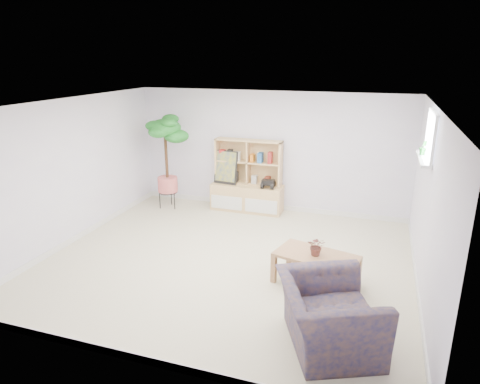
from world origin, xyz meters
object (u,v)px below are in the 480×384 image
(storage_unit, at_px, (247,176))
(coffee_table, at_px, (316,269))
(floor_tree, at_px, (167,163))
(armchair, at_px, (329,311))

(storage_unit, height_order, coffee_table, storage_unit)
(storage_unit, distance_m, floor_tree, 1.66)
(coffee_table, distance_m, floor_tree, 4.12)
(coffee_table, bearing_deg, storage_unit, 139.85)
(storage_unit, height_order, armchair, storage_unit)
(storage_unit, relative_size, armchair, 1.28)
(floor_tree, height_order, armchair, floor_tree)
(storage_unit, bearing_deg, armchair, -61.02)
(storage_unit, relative_size, floor_tree, 0.76)
(storage_unit, bearing_deg, coffee_table, -54.90)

